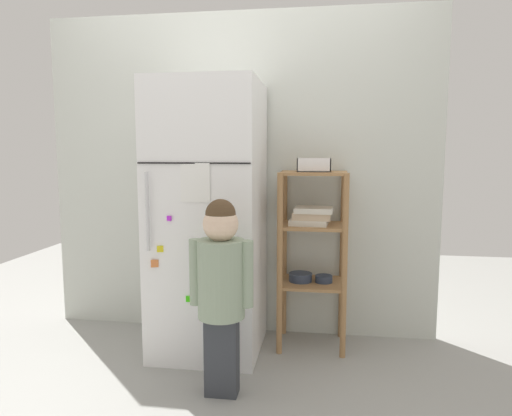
% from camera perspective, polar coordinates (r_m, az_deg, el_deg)
% --- Properties ---
extents(ground_plane, '(6.00, 6.00, 0.00)m').
position_cam_1_polar(ground_plane, '(3.07, -3.31, -17.13)').
color(ground_plane, '#999993').
extents(kitchen_wall_back, '(2.68, 0.03, 2.18)m').
position_cam_1_polar(kitchen_wall_back, '(3.17, -2.09, 4.00)').
color(kitchen_wall_back, silver).
rests_on(kitchen_wall_back, ground).
extents(refrigerator, '(0.65, 0.68, 1.68)m').
position_cam_1_polar(refrigerator, '(2.88, -5.90, -1.34)').
color(refrigerator, white).
rests_on(refrigerator, ground).
extents(child_standing, '(0.33, 0.24, 1.02)m').
position_cam_1_polar(child_standing, '(2.36, -4.33, -8.67)').
color(child_standing, '#34373D').
rests_on(child_standing, ground).
extents(pantry_shelf_unit, '(0.43, 0.36, 1.13)m').
position_cam_1_polar(pantry_shelf_unit, '(2.95, 6.94, -3.77)').
color(pantry_shelf_unit, '#9E7247').
rests_on(pantry_shelf_unit, ground).
extents(fruit_bin, '(0.21, 0.15, 0.08)m').
position_cam_1_polar(fruit_bin, '(2.88, 7.52, 5.19)').
color(fruit_bin, white).
rests_on(fruit_bin, pantry_shelf_unit).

